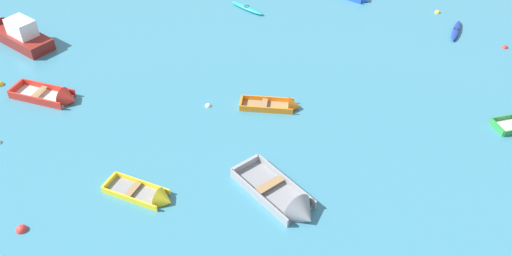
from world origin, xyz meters
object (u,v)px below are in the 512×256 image
object	(u,v)px
rowboat_grey_midfield_left	(292,205)
mooring_buoy_between_boats_right	(22,230)
rowboat_red_center	(57,98)
mooring_buoy_trailing	(505,48)
mooring_buoy_near_foreground	(0,85)
kayak_deep_blue_distant_center	(456,31)
mooring_buoy_between_boats_left	(208,106)
kayak_turquoise_far_right	(247,8)
rowboat_orange_near_right	(283,106)
motor_launch_maroon_cluster_inner	(16,33)
mooring_buoy_midfield	(437,13)
rowboat_yellow_back_row_left	(154,197)

from	to	relation	value
rowboat_grey_midfield_left	mooring_buoy_between_boats_right	distance (m)	11.39
rowboat_red_center	mooring_buoy_between_boats_right	distance (m)	9.18
mooring_buoy_between_boats_right	mooring_buoy_trailing	bearing A→B (deg)	21.49
mooring_buoy_near_foreground	kayak_deep_blue_distant_center	bearing A→B (deg)	3.76
mooring_buoy_between_boats_left	mooring_buoy_near_foreground	distance (m)	12.23
rowboat_red_center	kayak_deep_blue_distant_center	bearing A→B (deg)	8.96
kayak_turquoise_far_right	mooring_buoy_near_foreground	size ratio (longest dim) A/B	5.51
rowboat_orange_near_right	mooring_buoy_between_boats_left	world-z (taller)	rowboat_orange_near_right
motor_launch_maroon_cluster_inner	mooring_buoy_trailing	size ratio (longest dim) A/B	14.10
rowboat_grey_midfield_left	rowboat_orange_near_right	xyz separation A→B (m)	(0.97, 7.16, -0.05)
motor_launch_maroon_cluster_inner	kayak_deep_blue_distant_center	bearing A→B (deg)	-6.31
rowboat_orange_near_right	kayak_turquoise_far_right	distance (m)	11.72
mooring_buoy_midfield	mooring_buoy_near_foreground	bearing A→B (deg)	-170.64
mooring_buoy_trailing	mooring_buoy_near_foreground	distance (m)	30.65
mooring_buoy_near_foreground	kayak_turquoise_far_right	bearing A→B (deg)	25.09
rowboat_red_center	kayak_turquoise_far_right	distance (m)	14.92
rowboat_yellow_back_row_left	mooring_buoy_between_boats_left	world-z (taller)	rowboat_yellow_back_row_left
motor_launch_maroon_cluster_inner	mooring_buoy_midfield	size ratio (longest dim) A/B	13.40
mooring_buoy_near_foreground	rowboat_yellow_back_row_left	bearing A→B (deg)	-49.77
rowboat_grey_midfield_left	motor_launch_maroon_cluster_inner	bearing A→B (deg)	130.86
kayak_turquoise_far_right	mooring_buoy_between_boats_right	distance (m)	21.95
mooring_buoy_between_boats_left	mooring_buoy_trailing	bearing A→B (deg)	9.98
rowboat_grey_midfield_left	mooring_buoy_between_boats_right	xyz separation A→B (m)	(-11.37, 0.51, -0.20)
kayak_deep_blue_distant_center	mooring_buoy_trailing	bearing A→B (deg)	-46.44
kayak_deep_blue_distant_center	rowboat_orange_near_right	world-z (taller)	rowboat_orange_near_right
mooring_buoy_between_boats_left	kayak_deep_blue_distant_center	bearing A→B (deg)	18.60
kayak_turquoise_far_right	mooring_buoy_between_boats_right	xyz separation A→B (m)	(-12.01, -18.37, -0.14)
rowboat_red_center	mooring_buoy_near_foreground	xyz separation A→B (m)	(-3.51, 2.06, -0.20)
mooring_buoy_between_boats_right	kayak_deep_blue_distant_center	bearing A→B (deg)	27.47
rowboat_grey_midfield_left	rowboat_yellow_back_row_left	world-z (taller)	rowboat_grey_midfield_left
mooring_buoy_between_boats_right	mooring_buoy_trailing	size ratio (longest dim) A/B	1.35
kayak_deep_blue_distant_center	mooring_buoy_midfield	bearing A→B (deg)	91.36
motor_launch_maroon_cluster_inner	mooring_buoy_between_boats_right	world-z (taller)	motor_launch_maroon_cluster_inner
kayak_turquoise_far_right	mooring_buoy_trailing	size ratio (longest dim) A/B	7.43
mooring_buoy_midfield	motor_launch_maroon_cluster_inner	bearing A→B (deg)	179.36
rowboat_orange_near_right	mooring_buoy_trailing	size ratio (longest dim) A/B	9.61
kayak_deep_blue_distant_center	mooring_buoy_between_boats_right	world-z (taller)	kayak_deep_blue_distant_center
kayak_deep_blue_distant_center	mooring_buoy_between_boats_right	size ratio (longest dim) A/B	5.60
kayak_deep_blue_distant_center	mooring_buoy_near_foreground	size ratio (longest dim) A/B	5.60
rowboat_yellow_back_row_left	mooring_buoy_near_foreground	size ratio (longest dim) A/B	7.07
rowboat_grey_midfield_left	rowboat_orange_near_right	bearing A→B (deg)	82.31
motor_launch_maroon_cluster_inner	mooring_buoy_near_foreground	distance (m)	5.03
rowboat_grey_midfield_left	mooring_buoy_between_boats_left	xyz separation A→B (m)	(-2.99, 7.95, -0.20)
kayak_turquoise_far_right	mooring_buoy_midfield	world-z (taller)	kayak_turquoise_far_right
rowboat_grey_midfield_left	rowboat_yellow_back_row_left	distance (m)	6.07
mooring_buoy_between_boats_right	mooring_buoy_trailing	xyz separation A→B (m)	(27.40, 10.79, 0.00)
kayak_deep_blue_distant_center	rowboat_grey_midfield_left	xyz separation A→B (m)	(-13.83, -13.61, 0.07)
mooring_buoy_between_boats_right	mooring_buoy_near_foreground	xyz separation A→B (m)	(-3.25, 11.23, 0.00)
motor_launch_maroon_cluster_inner	kayak_turquoise_far_right	bearing A→B (deg)	8.07
rowboat_orange_near_right	motor_launch_maroon_cluster_inner	distance (m)	18.18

